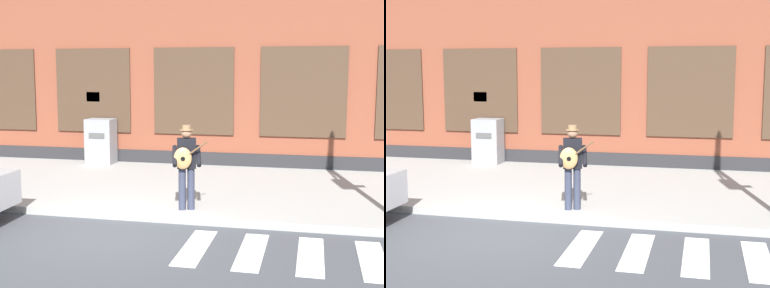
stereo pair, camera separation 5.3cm
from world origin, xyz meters
TOP-DOWN VIEW (x-y plane):
  - ground_plane at (0.00, 0.00)m, footprint 160.00×160.00m
  - sidewalk at (0.00, 3.94)m, footprint 28.00×5.89m
  - building_backdrop at (-0.00, 8.88)m, footprint 28.00×4.06m
  - crosswalk at (4.05, -0.30)m, footprint 5.20×1.90m
  - busker at (1.06, 1.52)m, footprint 0.77×0.64m
  - utility_box at (-2.83, 6.44)m, footprint 0.83×0.67m

SIDE VIEW (x-z plane):
  - ground_plane at x=0.00m, z-range 0.00..0.00m
  - crosswalk at x=4.05m, z-range 0.00..0.01m
  - sidewalk at x=0.00m, z-range 0.00..0.16m
  - utility_box at x=-2.83m, z-range 0.16..1.54m
  - busker at x=1.06m, z-range 0.28..2.02m
  - building_backdrop at x=0.00m, z-range -0.01..7.11m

